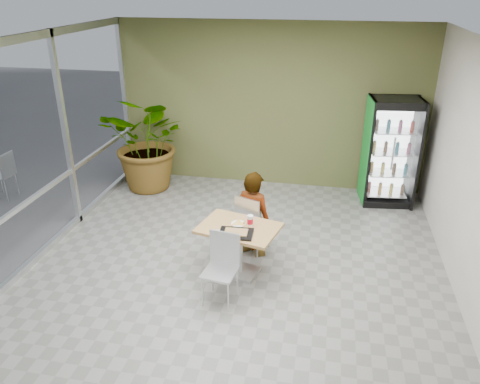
% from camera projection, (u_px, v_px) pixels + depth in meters
% --- Properties ---
extents(ground, '(7.00, 7.00, 0.00)m').
position_uv_depth(ground, '(233.00, 278.00, 6.63)').
color(ground, gray).
rests_on(ground, ground).
extents(room_envelope, '(6.00, 7.00, 3.20)m').
position_uv_depth(room_envelope, '(232.00, 173.00, 5.97)').
color(room_envelope, silver).
rests_on(room_envelope, ground).
extents(storefront_frame, '(0.10, 7.00, 3.20)m').
position_uv_depth(storefront_frame, '(21.00, 158.00, 6.49)').
color(storefront_frame, silver).
rests_on(storefront_frame, ground).
extents(dining_table, '(1.21, 0.98, 0.75)m').
position_uv_depth(dining_table, '(239.00, 240.00, 6.53)').
color(dining_table, tan).
rests_on(dining_table, ground).
extents(chair_far, '(0.55, 0.56, 0.96)m').
position_uv_depth(chair_far, '(250.00, 220.00, 7.03)').
color(chair_far, silver).
rests_on(chair_far, ground).
extents(chair_near, '(0.46, 0.47, 0.93)m').
position_uv_depth(chair_near, '(222.00, 262.00, 6.03)').
color(chair_near, silver).
rests_on(chair_near, ground).
extents(seated_woman, '(0.70, 0.58, 1.62)m').
position_uv_depth(seated_woman, '(253.00, 222.00, 7.09)').
color(seated_woman, black).
rests_on(seated_woman, ground).
extents(pizza_plate, '(0.27, 0.20, 0.03)m').
position_uv_depth(pizza_plate, '(238.00, 223.00, 6.50)').
color(pizza_plate, white).
rests_on(pizza_plate, dining_table).
extents(soda_cup, '(0.08, 0.08, 0.15)m').
position_uv_depth(soda_cup, '(250.00, 221.00, 6.45)').
color(soda_cup, white).
rests_on(soda_cup, dining_table).
extents(napkin_stack, '(0.15, 0.15, 0.02)m').
position_uv_depth(napkin_stack, '(215.00, 232.00, 6.28)').
color(napkin_stack, white).
rests_on(napkin_stack, dining_table).
extents(cafeteria_tray, '(0.47, 0.35, 0.03)m').
position_uv_depth(cafeteria_tray, '(236.00, 233.00, 6.25)').
color(cafeteria_tray, black).
rests_on(cafeteria_tray, dining_table).
extents(beverage_fridge, '(0.98, 0.79, 1.97)m').
position_uv_depth(beverage_fridge, '(390.00, 152.00, 8.52)').
color(beverage_fridge, black).
rests_on(beverage_fridge, ground).
extents(potted_plant, '(1.98, 1.80, 1.93)m').
position_uv_depth(potted_plant, '(150.00, 142.00, 9.11)').
color(potted_plant, '#366829').
rests_on(potted_plant, ground).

